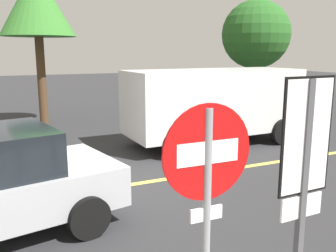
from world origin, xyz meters
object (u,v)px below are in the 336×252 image
Objects in this scene: white_van at (214,101)px; tree_left_verge at (37,4)px; stop_sign at (207,197)px; tree_centre_verge at (256,35)px; speed_limit_sign at (304,167)px.

white_van is 0.93× the size of tree_left_verge.
tree_centre_verge is (9.09, 11.18, 1.85)m from stop_sign.
speed_limit_sign is 7.94m from white_van.
stop_sign is at bearing -122.33° from white_van.
stop_sign is 0.41× the size of tree_left_verge.
speed_limit_sign is 0.51× the size of tree_centre_verge.
tree_left_verge is at bearing 173.18° from tree_centre_verge.
speed_limit_sign is 0.48× the size of white_van.
white_van is at bearing 57.67° from stop_sign.
tree_left_verge reaches higher than white_van.
stop_sign is at bearing -90.62° from tree_left_verge.
tree_centre_verge is at bearing 41.99° from white_van.
tree_left_verge is (-4.28, 5.28, 3.14)m from white_van.
speed_limit_sign is (0.87, -0.13, 0.17)m from stop_sign.
white_van is (3.54, 7.09, -0.50)m from speed_limit_sign.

